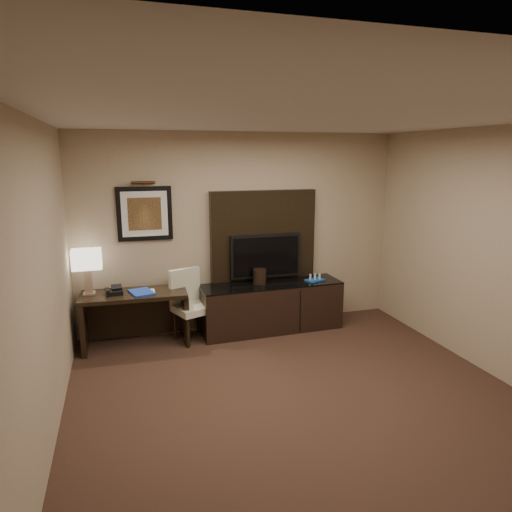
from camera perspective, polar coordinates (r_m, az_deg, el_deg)
name	(u,v)px	position (r m, az deg, el deg)	size (l,w,h in m)	color
floor	(311,415)	(4.58, 6.86, -19.13)	(4.50, 5.00, 0.01)	#372118
ceiling	(319,116)	(3.92, 7.93, 16.93)	(4.50, 5.00, 0.01)	silver
wall_back	(241,232)	(6.35, -1.83, 3.07)	(4.50, 0.01, 2.70)	tan
wall_left	(35,299)	(3.76, -25.92, -4.84)	(0.01, 5.00, 2.70)	tan
desk	(135,319)	(6.06, -14.84, -7.61)	(1.31, 0.56, 0.70)	black
credenza	(271,307)	(6.37, 1.92, -6.34)	(1.94, 0.54, 0.67)	black
tv_wall_panel	(263,237)	(6.39, 0.91, 2.40)	(1.50, 0.12, 1.30)	black
tv	(265,256)	(6.35, 1.18, 0.03)	(1.00, 0.08, 0.60)	black
artwork	(145,214)	(6.09, -13.75, 5.16)	(0.70, 0.04, 0.70)	black
picture_light	(143,183)	(6.01, -13.93, 8.90)	(0.04, 0.04, 0.30)	#432715
desk_chair	(192,308)	(6.02, -7.97, -6.45)	(0.43, 0.50, 0.90)	beige
table_lamp	(88,270)	(5.99, -20.31, -1.71)	(0.37, 0.21, 0.60)	#A47F66
desk_phone	(114,291)	(5.94, -17.30, -4.14)	(0.19, 0.17, 0.10)	black
blue_folder	(141,292)	(5.91, -14.13, -4.41)	(0.25, 0.34, 0.02)	#1A3BAA
book	(141,285)	(5.87, -14.13, -3.56)	(0.16, 0.02, 0.21)	tan
ice_bucket	(260,276)	(6.23, 0.45, -2.56)	(0.18, 0.18, 0.20)	black
minibar_tray	(315,277)	(6.44, 7.38, -2.67)	(0.26, 0.16, 0.09)	#1953A6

